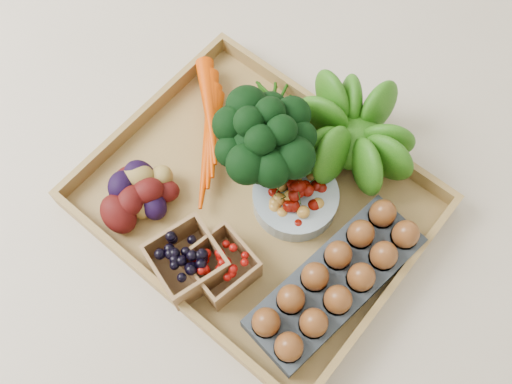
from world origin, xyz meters
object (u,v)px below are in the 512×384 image
Objects in this scene: broccoli at (264,155)px; egg_carton at (336,282)px; tray at (256,204)px; cherry_bowl at (295,198)px.

broccoli is 0.55× the size of egg_carton.
egg_carton is (0.19, -0.03, 0.03)m from tray.
cherry_bowl is at bearing 39.91° from tray.
broccoli reaches higher than cherry_bowl.
tray is at bearing -64.09° from broccoli.
egg_carton reaches higher than tray.
cherry_bowl is (0.08, -0.01, -0.05)m from broccoli.
tray is 0.10m from broccoli.
egg_carton is (0.14, -0.07, -0.00)m from cherry_bowl.
broccoli reaches higher than egg_carton.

